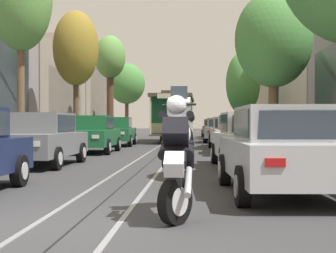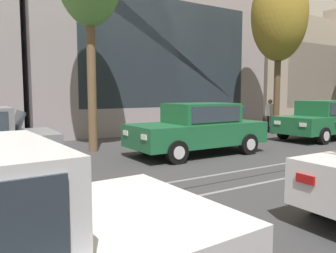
{
  "view_description": "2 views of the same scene",
  "coord_description": "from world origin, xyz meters",
  "px_view_note": "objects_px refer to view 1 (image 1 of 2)",
  "views": [
    {
      "loc": [
        1.52,
        -6.37,
        1.3
      ],
      "look_at": [
        -0.0,
        20.02,
        1.08
      ],
      "focal_mm": 53.49,
      "sensor_mm": 36.0,
      "label": 1
    },
    {
      "loc": [
        5.36,
        8.43,
        1.9
      ],
      "look_at": [
        -1.33,
        12.61,
        1.11
      ],
      "focal_mm": 35.95,
      "sensor_mm": 36.0,
      "label": 2
    }
  ],
  "objects_px": {
    "parked_car_teal_sixth_right": "(218,129)",
    "street_tree_kerb_right_mid": "(243,84)",
    "street_tree_kerb_left_far": "(127,84)",
    "pedestrian_on_right_pavement": "(67,130)",
    "parked_car_green_fourth_left": "(117,131)",
    "parked_car_green_mid_left": "(93,134)",
    "cable_car_trolley": "(174,117)",
    "pedestrian_on_left_pavement": "(308,130)",
    "parked_car_silver_near_right": "(282,150)",
    "fire_hydrant": "(286,148)",
    "parked_car_white_mid_right": "(237,134)",
    "parked_car_grey_second_left": "(41,139)",
    "street_tree_kerb_left_fourth": "(110,60)",
    "street_tree_kerb_left_mid": "(76,49)",
    "parked_car_brown_far_right": "(213,128)",
    "parked_car_white_fourth_right": "(227,132)",
    "parked_car_grey_fifth_right": "(219,130)",
    "street_tree_kerb_right_second": "(274,40)",
    "motorcycle_with_rider": "(177,148)",
    "parked_car_white_second_right": "(249,140)"
  },
  "relations": [
    {
      "from": "parked_car_teal_sixth_right",
      "to": "street_tree_kerb_right_mid",
      "type": "bearing_deg",
      "value": -6.09
    },
    {
      "from": "street_tree_kerb_left_far",
      "to": "pedestrian_on_right_pavement",
      "type": "bearing_deg",
      "value": -93.16
    },
    {
      "from": "parked_car_green_fourth_left",
      "to": "parked_car_green_mid_left",
      "type": "bearing_deg",
      "value": -89.9
    },
    {
      "from": "cable_car_trolley",
      "to": "pedestrian_on_left_pavement",
      "type": "bearing_deg",
      "value": -46.89
    },
    {
      "from": "parked_car_green_fourth_left",
      "to": "parked_car_silver_near_right",
      "type": "height_order",
      "value": "same"
    },
    {
      "from": "pedestrian_on_right_pavement",
      "to": "fire_hydrant",
      "type": "distance_m",
      "value": 14.66
    },
    {
      "from": "parked_car_white_mid_right",
      "to": "pedestrian_on_left_pavement",
      "type": "bearing_deg",
      "value": 51.55
    },
    {
      "from": "parked_car_silver_near_right",
      "to": "street_tree_kerb_left_far",
      "type": "relative_size",
      "value": 0.67
    },
    {
      "from": "parked_car_grey_second_left",
      "to": "street_tree_kerb_left_fourth",
      "type": "relative_size",
      "value": 0.58
    },
    {
      "from": "street_tree_kerb_left_mid",
      "to": "cable_car_trolley",
      "type": "distance_m",
      "value": 8.89
    },
    {
      "from": "parked_car_green_mid_left",
      "to": "parked_car_brown_far_right",
      "type": "xyz_separation_m",
      "value": [
        5.84,
        22.95,
        0.0
      ]
    },
    {
      "from": "parked_car_teal_sixth_right",
      "to": "street_tree_kerb_left_fourth",
      "type": "xyz_separation_m",
      "value": [
        -7.89,
        -2.59,
        4.98
      ]
    },
    {
      "from": "parked_car_white_fourth_right",
      "to": "parked_car_grey_fifth_right",
      "type": "distance_m",
      "value": 5.7
    },
    {
      "from": "street_tree_kerb_right_second",
      "to": "cable_car_trolley",
      "type": "xyz_separation_m",
      "value": [
        -5.11,
        9.86,
        -3.48
      ]
    },
    {
      "from": "street_tree_kerb_left_far",
      "to": "parked_car_grey_fifth_right",
      "type": "bearing_deg",
      "value": -58.05
    },
    {
      "from": "street_tree_kerb_left_fourth",
      "to": "pedestrian_on_right_pavement",
      "type": "relative_size",
      "value": 4.76
    },
    {
      "from": "street_tree_kerb_left_fourth",
      "to": "parked_car_green_mid_left",
      "type": "bearing_deg",
      "value": -82.98
    },
    {
      "from": "parked_car_silver_near_right",
      "to": "street_tree_kerb_left_mid",
      "type": "bearing_deg",
      "value": 114.13
    },
    {
      "from": "parked_car_grey_second_left",
      "to": "parked_car_brown_far_right",
      "type": "relative_size",
      "value": 1.0
    },
    {
      "from": "parked_car_green_mid_left",
      "to": "street_tree_kerb_left_fourth",
      "type": "distance_m",
      "value": 15.65
    },
    {
      "from": "parked_car_grey_second_left",
      "to": "motorcycle_with_rider",
      "type": "relative_size",
      "value": 2.36
    },
    {
      "from": "street_tree_kerb_left_fourth",
      "to": "motorcycle_with_rider",
      "type": "xyz_separation_m",
      "value": [
        5.99,
        -29.08,
        -4.83
      ]
    },
    {
      "from": "parked_car_green_fourth_left",
      "to": "parked_car_white_mid_right",
      "type": "relative_size",
      "value": 1.01
    },
    {
      "from": "parked_car_green_mid_left",
      "to": "cable_car_trolley",
      "type": "xyz_separation_m",
      "value": [
        2.92,
        12.43,
        0.86
      ]
    },
    {
      "from": "parked_car_green_mid_left",
      "to": "street_tree_kerb_left_mid",
      "type": "distance_m",
      "value": 8.0
    },
    {
      "from": "pedestrian_on_left_pavement",
      "to": "fire_hydrant",
      "type": "height_order",
      "value": "pedestrian_on_left_pavement"
    },
    {
      "from": "parked_car_green_fourth_left",
      "to": "parked_car_white_second_right",
      "type": "height_order",
      "value": "same"
    },
    {
      "from": "parked_car_white_second_right",
      "to": "pedestrian_on_right_pavement",
      "type": "relative_size",
      "value": 2.78
    },
    {
      "from": "street_tree_kerb_right_second",
      "to": "fire_hydrant",
      "type": "xyz_separation_m",
      "value": [
        -0.59,
        -6.59,
        -4.71
      ]
    },
    {
      "from": "parked_car_teal_sixth_right",
      "to": "cable_car_trolley",
      "type": "height_order",
      "value": "cable_car_trolley"
    },
    {
      "from": "parked_car_grey_second_left",
      "to": "parked_car_silver_near_right",
      "type": "distance_m",
      "value": 8.37
    },
    {
      "from": "street_tree_kerb_left_far",
      "to": "fire_hydrant",
      "type": "distance_m",
      "value": 29.55
    },
    {
      "from": "street_tree_kerb_left_far",
      "to": "motorcycle_with_rider",
      "type": "xyz_separation_m",
      "value": [
        6.04,
        -38.04,
        -3.8
      ]
    },
    {
      "from": "pedestrian_on_right_pavement",
      "to": "fire_hydrant",
      "type": "bearing_deg",
      "value": -45.6
    },
    {
      "from": "parked_car_green_mid_left",
      "to": "pedestrian_on_right_pavement",
      "type": "height_order",
      "value": "pedestrian_on_right_pavement"
    },
    {
      "from": "parked_car_white_mid_right",
      "to": "pedestrian_on_right_pavement",
      "type": "bearing_deg",
      "value": 143.09
    },
    {
      "from": "parked_car_grey_second_left",
      "to": "parked_car_brown_far_right",
      "type": "distance_m",
      "value": 29.96
    },
    {
      "from": "parked_car_teal_sixth_right",
      "to": "street_tree_kerb_left_mid",
      "type": "distance_m",
      "value": 14.61
    },
    {
      "from": "parked_car_green_fourth_left",
      "to": "street_tree_kerb_left_fourth",
      "type": "relative_size",
      "value": 0.58
    },
    {
      "from": "parked_car_teal_sixth_right",
      "to": "motorcycle_with_rider",
      "type": "relative_size",
      "value": 2.38
    },
    {
      "from": "motorcycle_with_rider",
      "to": "fire_hydrant",
      "type": "xyz_separation_m",
      "value": [
        3.26,
        10.32,
        -0.53
      ]
    },
    {
      "from": "parked_car_green_fourth_left",
      "to": "pedestrian_on_right_pavement",
      "type": "height_order",
      "value": "pedestrian_on_right_pavement"
    },
    {
      "from": "pedestrian_on_left_pavement",
      "to": "parked_car_green_fourth_left",
      "type": "bearing_deg",
      "value": 170.64
    },
    {
      "from": "motorcycle_with_rider",
      "to": "pedestrian_on_left_pavement",
      "type": "relative_size",
      "value": 1.18
    },
    {
      "from": "parked_car_green_mid_left",
      "to": "parked_car_brown_far_right",
      "type": "height_order",
      "value": "same"
    },
    {
      "from": "parked_car_silver_near_right",
      "to": "pedestrian_on_right_pavement",
      "type": "xyz_separation_m",
      "value": [
        -8.77,
        18.51,
        0.1
      ]
    },
    {
      "from": "parked_car_white_second_right",
      "to": "fire_hydrant",
      "type": "height_order",
      "value": "parked_car_white_second_right"
    },
    {
      "from": "parked_car_green_mid_left",
      "to": "street_tree_kerb_right_mid",
      "type": "xyz_separation_m",
      "value": [
        7.94,
        17.12,
        3.41
      ]
    },
    {
      "from": "parked_car_brown_far_right",
      "to": "street_tree_kerb_left_far",
      "type": "xyz_separation_m",
      "value": [
        -7.7,
        0.74,
        3.95
      ]
    },
    {
      "from": "parked_car_grey_second_left",
      "to": "cable_car_trolley",
      "type": "xyz_separation_m",
      "value": [
        3.12,
        18.82,
        0.86
      ]
    }
  ]
}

